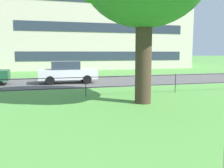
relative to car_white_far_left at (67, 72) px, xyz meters
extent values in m
cube|color=#565454|center=(-2.03, 0.70, -0.77)|extent=(80.00, 7.21, 0.01)
cylinder|color=black|center=(0.40, -5.68, -0.28)|extent=(0.04, 0.04, 1.00)
cylinder|color=black|center=(5.25, -5.68, -0.28)|extent=(0.04, 0.04, 1.00)
cylinder|color=black|center=(-2.03, -5.68, -0.33)|extent=(33.98, 0.03, 0.03)
cylinder|color=black|center=(-2.03, -5.68, 0.17)|extent=(33.98, 0.03, 0.03)
cylinder|color=#423023|center=(2.50, -7.78, 1.19)|extent=(0.68, 0.68, 3.93)
cube|color=silver|center=(0.04, 0.00, -0.14)|extent=(4.02, 1.74, 0.68)
cube|color=#2D3847|center=(-0.11, 0.00, 0.48)|extent=(1.92, 1.54, 0.56)
cylinder|color=black|center=(1.27, 0.82, -0.48)|extent=(0.60, 0.21, 0.60)
cylinder|color=black|center=(1.29, -0.79, -0.48)|extent=(0.60, 0.21, 0.60)
cylinder|color=black|center=(-1.21, 0.79, -0.48)|extent=(0.60, 0.21, 0.60)
cylinder|color=black|center=(-1.19, -0.82, -0.48)|extent=(0.60, 0.21, 0.60)
cube|color=beige|center=(5.71, 18.18, 7.84)|extent=(24.82, 11.82, 17.23)
cube|color=#283342|center=(5.71, 12.24, 0.94)|extent=(20.85, 0.06, 1.10)
cube|color=#283342|center=(5.71, 12.24, 4.39)|extent=(20.85, 0.06, 1.10)
camera|label=1|loc=(-1.48, -17.29, 1.36)|focal=39.03mm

